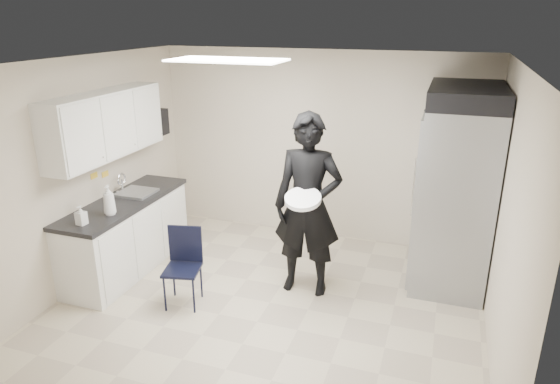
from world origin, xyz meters
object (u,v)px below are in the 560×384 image
at_px(folding_chair, 182,270).
at_px(man_tuxedo, 308,206).
at_px(commercial_fridge, 455,195).
at_px(lower_counter, 127,236).

bearing_deg(folding_chair, man_tuxedo, 19.78).
bearing_deg(man_tuxedo, commercial_fridge, 25.50).
relative_size(lower_counter, man_tuxedo, 0.92).
bearing_deg(lower_counter, man_tuxedo, 5.92).
height_order(lower_counter, commercial_fridge, commercial_fridge).
relative_size(folding_chair, man_tuxedo, 0.41).
distance_m(folding_chair, man_tuxedo, 1.53).
bearing_deg(commercial_fridge, lower_counter, -164.12).
bearing_deg(commercial_fridge, man_tuxedo, -151.24).
relative_size(commercial_fridge, man_tuxedo, 1.02).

